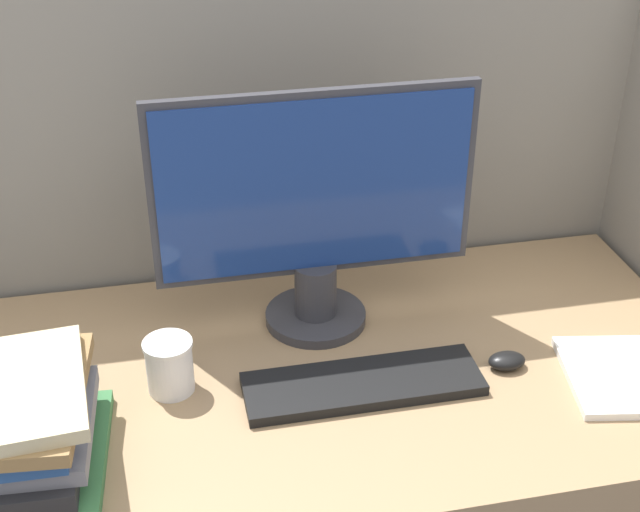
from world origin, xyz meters
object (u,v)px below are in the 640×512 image
Objects in this scene: monitor at (315,214)px; coffee_cup at (170,366)px; mouse at (507,361)px; book_stack at (18,424)px; keyboard at (363,384)px.

monitor reaches higher than coffee_cup.
monitor is 8.67× the size of mouse.
book_stack is at bearing -148.97° from coffee_cup.
keyboard is at bearing -80.30° from monitor.
monitor is 0.38m from coffee_cup.
book_stack is at bearing -172.54° from keyboard.
keyboard is 1.34× the size of book_stack.
coffee_cup reaches higher than mouse.
mouse is 0.69× the size of coffee_cup.
coffee_cup is at bearing 173.99° from mouse.
monitor is 1.92× the size of book_stack.
monitor is at bearing 29.68° from book_stack.
mouse is (0.27, 0.01, 0.00)m from keyboard.
book_stack reaches higher than coffee_cup.
monitor is 1.43× the size of keyboard.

